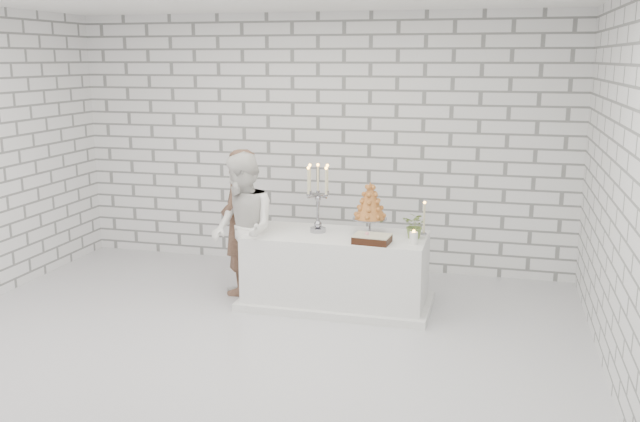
% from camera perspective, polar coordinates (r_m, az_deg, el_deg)
% --- Properties ---
extents(ground, '(6.00, 5.00, 0.01)m').
position_cam_1_polar(ground, '(6.29, -6.05, -10.77)').
color(ground, silver).
rests_on(ground, ground).
extents(wall_back, '(6.00, 0.01, 3.00)m').
position_cam_1_polar(wall_back, '(8.22, -0.17, 5.69)').
color(wall_back, white).
rests_on(wall_back, ground).
extents(wall_front, '(6.00, 0.01, 3.00)m').
position_cam_1_polar(wall_front, '(3.69, -20.28, -3.66)').
color(wall_front, white).
rests_on(wall_front, ground).
extents(wall_right, '(0.01, 5.00, 3.00)m').
position_cam_1_polar(wall_right, '(5.56, 23.92, 1.31)').
color(wall_right, white).
rests_on(wall_right, ground).
extents(cake_table, '(1.80, 0.80, 0.75)m').
position_cam_1_polar(cake_table, '(7.02, 1.35, -4.91)').
color(cake_table, white).
rests_on(cake_table, ground).
extents(groom, '(0.38, 0.57, 1.55)m').
position_cam_1_polar(groom, '(7.37, -6.70, -0.91)').
color(groom, '#4D352A').
rests_on(groom, ground).
extents(bride, '(0.94, 0.96, 1.56)m').
position_cam_1_polar(bride, '(7.01, -6.38, -1.56)').
color(bride, white).
rests_on(bride, ground).
extents(candelabra, '(0.33, 0.33, 0.70)m').
position_cam_1_polar(candelabra, '(6.93, -0.17, 1.08)').
color(candelabra, '#94939D').
rests_on(candelabra, cake_table).
extents(croquembouche, '(0.41, 0.41, 0.54)m').
position_cam_1_polar(croquembouche, '(6.88, 4.16, 0.23)').
color(croquembouche, '#9B5725').
rests_on(croquembouche, cake_table).
extents(chocolate_cake, '(0.36, 0.28, 0.08)m').
position_cam_1_polar(chocolate_cake, '(6.60, 4.32, -2.31)').
color(chocolate_cake, black).
rests_on(chocolate_cake, cake_table).
extents(pillar_candle, '(0.09, 0.09, 0.12)m').
position_cam_1_polar(pillar_candle, '(6.59, 7.75, -2.25)').
color(pillar_candle, white).
rests_on(pillar_candle, cake_table).
extents(extra_taper, '(0.08, 0.08, 0.32)m').
position_cam_1_polar(extra_taper, '(6.94, 8.61, -0.67)').
color(extra_taper, beige).
rests_on(extra_taper, cake_table).
extents(flowers, '(0.29, 0.27, 0.26)m').
position_cam_1_polar(flowers, '(6.79, 7.90, -1.19)').
color(flowers, '#58793B').
rests_on(flowers, cake_table).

